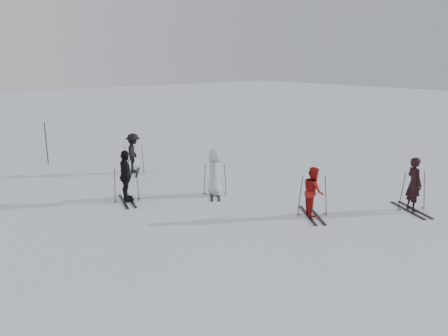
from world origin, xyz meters
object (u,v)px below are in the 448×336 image
skier_red (313,192)px  skier_uphill_left (126,177)px  piste_marker (46,143)px  skier_uphill_far (134,154)px  skier_near_dark (414,185)px  skier_grey (215,173)px

skier_red → skier_uphill_left: bearing=72.0°
skier_red → piste_marker: bearing=52.4°
skier_red → skier_uphill_far: (-1.69, 8.34, 0.07)m
skier_near_dark → skier_red: (-2.85, 1.77, -0.10)m
skier_near_dark → skier_red: size_ratio=1.13×
skier_uphill_left → skier_uphill_far: size_ratio=1.05×
skier_near_dark → skier_grey: bearing=62.8°
skier_near_dark → piste_marker: 15.77m
skier_near_dark → skier_uphill_far: 11.08m
skier_red → skier_grey: skier_grey is taller
skier_near_dark → skier_red: bearing=85.6°
skier_red → skier_uphill_left: skier_uphill_left is taller
skier_grey → skier_red: bearing=-127.3°
skier_uphill_left → piste_marker: (-0.18, 7.47, 0.09)m
skier_grey → skier_uphill_left: 3.12m
skier_red → skier_near_dark: bearing=-87.2°
skier_uphill_left → skier_grey: bearing=-97.9°
skier_uphill_left → piste_marker: bearing=19.1°
skier_grey → skier_uphill_left: bearing=101.9°
skier_grey → skier_uphill_far: bearing=46.0°
skier_grey → piste_marker: bearing=56.2°
skier_grey → skier_uphill_left: size_ratio=0.94×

